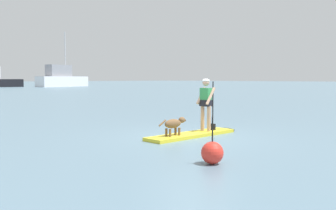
{
  "coord_description": "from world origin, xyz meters",
  "views": [
    {
      "loc": [
        -8.66,
        -7.48,
        1.75
      ],
      "look_at": [
        0.0,
        1.0,
        0.9
      ],
      "focal_mm": 40.78,
      "sensor_mm": 36.0,
      "label": 1
    }
  ],
  "objects_px": {
    "marker_buoy": "(212,153)",
    "paddleboard": "(197,134)",
    "person_paddler": "(206,101)",
    "dog": "(174,124)",
    "moored_boat_outer": "(62,78)"
  },
  "relations": [
    {
      "from": "person_paddler",
      "to": "marker_buoy",
      "type": "relative_size",
      "value": 1.7
    },
    {
      "from": "moored_boat_outer",
      "to": "person_paddler",
      "type": "bearing_deg",
      "value": -116.66
    },
    {
      "from": "paddleboard",
      "to": "person_paddler",
      "type": "xyz_separation_m",
      "value": [
        0.44,
        -0.01,
        0.99
      ]
    },
    {
      "from": "paddleboard",
      "to": "marker_buoy",
      "type": "bearing_deg",
      "value": -135.23
    },
    {
      "from": "person_paddler",
      "to": "moored_boat_outer",
      "type": "xyz_separation_m",
      "value": [
        32.55,
        64.84,
        0.67
      ]
    },
    {
      "from": "paddleboard",
      "to": "moored_boat_outer",
      "type": "xyz_separation_m",
      "value": [
        32.99,
        64.83,
        1.67
      ]
    },
    {
      "from": "paddleboard",
      "to": "dog",
      "type": "height_order",
      "value": "dog"
    },
    {
      "from": "dog",
      "to": "marker_buoy",
      "type": "height_order",
      "value": "marker_buoy"
    },
    {
      "from": "dog",
      "to": "person_paddler",
      "type": "bearing_deg",
      "value": -1.37
    },
    {
      "from": "dog",
      "to": "marker_buoy",
      "type": "distance_m",
      "value": 3.29
    },
    {
      "from": "moored_boat_outer",
      "to": "marker_buoy",
      "type": "relative_size",
      "value": 13.38
    },
    {
      "from": "moored_boat_outer",
      "to": "dog",
      "type": "bearing_deg",
      "value": -117.66
    },
    {
      "from": "marker_buoy",
      "to": "paddleboard",
      "type": "bearing_deg",
      "value": 44.77
    },
    {
      "from": "dog",
      "to": "marker_buoy",
      "type": "relative_size",
      "value": 1.13
    },
    {
      "from": "paddleboard",
      "to": "moored_boat_outer",
      "type": "distance_m",
      "value": 72.76
    }
  ]
}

